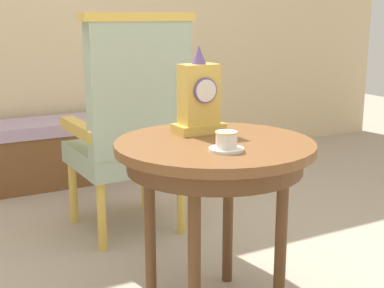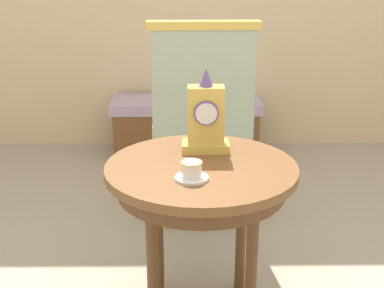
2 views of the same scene
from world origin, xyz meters
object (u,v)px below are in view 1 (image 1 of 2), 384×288
(window_bench, at_px, (61,151))
(armchair, at_px, (131,124))
(mantel_clock, at_px, (199,98))
(side_table, at_px, (214,162))
(teacup_left, at_px, (226,142))

(window_bench, bearing_deg, armchair, -85.48)
(mantel_clock, distance_m, window_bench, 1.89)
(side_table, bearing_deg, armchair, 88.33)
(side_table, distance_m, mantel_clock, 0.26)
(armchair, height_order, window_bench, armchair)
(window_bench, bearing_deg, side_table, -88.20)
(teacup_left, relative_size, window_bench, 0.11)
(armchair, relative_size, window_bench, 1.01)
(side_table, distance_m, window_bench, 1.98)
(side_table, xyz_separation_m, armchair, (0.03, 0.86, -0.01))
(window_bench, bearing_deg, mantel_clock, -87.39)
(window_bench, bearing_deg, teacup_left, -89.37)
(side_table, distance_m, armchair, 0.86)
(teacup_left, bearing_deg, mantel_clock, 78.72)
(mantel_clock, height_order, window_bench, mantel_clock)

